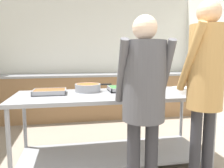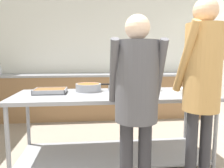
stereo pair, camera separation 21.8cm
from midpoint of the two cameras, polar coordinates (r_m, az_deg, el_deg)
wall_rear at (r=4.95m, az=-1.63°, el=7.61°), size 4.62×0.06×2.65m
back_counter at (r=4.65m, az=-1.23°, el=-3.01°), size 4.46×0.65×0.93m
serving_counter at (r=2.64m, az=2.63°, el=-8.47°), size 2.27×0.84×0.86m
serving_tray_vegetables at (r=2.66m, az=-13.56°, el=-1.84°), size 0.37×0.29×0.05m
sauce_pan at (r=2.74m, az=-3.90°, el=-0.84°), size 0.46×0.32×0.10m
serving_tray_roast at (r=2.77m, az=5.79°, el=-1.30°), size 0.41×0.32×0.05m
broccoli_bowl at (r=2.86m, az=12.64°, el=-0.89°), size 0.22×0.22×0.11m
plate_stack at (r=2.68m, az=20.36°, el=-1.83°), size 0.25×0.25×0.07m
guest_serving_left at (r=1.89m, az=9.72°, el=-1.72°), size 0.47×0.37×1.65m
guest_serving_right at (r=2.11m, az=25.27°, el=1.70°), size 0.44×0.38×1.79m
water_bottle at (r=4.81m, az=-26.14°, el=3.39°), size 0.06×0.06×0.23m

